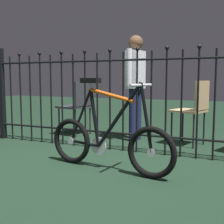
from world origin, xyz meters
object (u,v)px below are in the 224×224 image
at_px(bicycle, 108,140).
at_px(chair_charcoal, 78,103).
at_px(chair_tan, 194,106).
at_px(person_visitor, 135,79).

distance_m(bicycle, chair_charcoal, 1.90).
relative_size(chair_tan, chair_charcoal, 1.02).
bearing_deg(bicycle, person_visitor, 99.00).
height_order(bicycle, chair_tan, bicycle).
height_order(bicycle, person_visitor, person_visitor).
bearing_deg(person_visitor, chair_charcoal, -179.97).
xyz_separation_m(bicycle, chair_tan, (0.61, 1.44, 0.23)).
xyz_separation_m(bicycle, chair_charcoal, (-1.19, 1.46, 0.22)).
relative_size(chair_charcoal, person_visitor, 0.57).
bearing_deg(chair_charcoal, person_visitor, 0.03).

